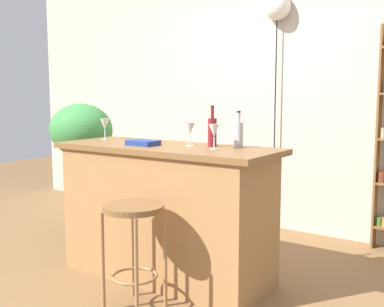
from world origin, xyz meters
The scene contains 13 objects.
ground centered at (0.00, 0.00, 0.00)m, with size 12.00×12.00×0.00m, color brown.
back_wall centered at (0.00, 1.95, 1.40)m, with size 6.40×0.10×2.80m, color #BCB2A3.
kitchen_counter centered at (0.00, 0.30, 0.48)m, with size 1.63×0.62×0.95m.
bar_stool centered at (0.17, -0.24, 0.49)m, with size 0.37×0.37×0.65m.
plant_stool centered at (-1.25, 0.66, 0.19)m, with size 0.32×0.32×0.38m, color #2D2823.
potted_plant centered at (-1.25, 0.66, 0.92)m, with size 0.60×0.54×0.83m.
bottle_sauce_amber centered at (0.30, 0.43, 1.05)m, with size 0.06×0.06×0.28m.
bottle_spirits_clear centered at (0.48, 0.48, 1.04)m, with size 0.06×0.06×0.25m.
wine_glass_left centered at (0.39, 0.31, 1.06)m, with size 0.07×0.07×0.16m.
wine_glass_center centered at (0.16, 0.36, 1.06)m, with size 0.07×0.07×0.16m.
wine_glass_right centered at (-0.67, 0.38, 1.06)m, with size 0.07×0.07×0.16m.
cookbook centered at (-0.14, 0.22, 0.96)m, with size 0.21×0.15×0.04m, color navy.
pendant_globe_light centered at (0.11, 1.84, 2.08)m, with size 0.26×0.26×2.23m.
Camera 1 is at (2.04, -2.34, 1.31)m, focal length 44.82 mm.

